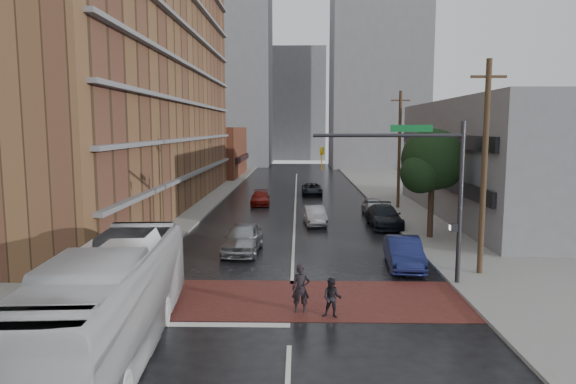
{
  "coord_description": "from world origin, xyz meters",
  "views": [
    {
      "loc": [
        0.28,
        -19.62,
        6.92
      ],
      "look_at": [
        -0.28,
        7.67,
        3.5
      ],
      "focal_mm": 32.0,
      "sensor_mm": 36.0,
      "label": 1
    }
  ],
  "objects_px": {
    "transit_bus": "(107,303)",
    "pedestrian_a": "(301,289)",
    "car_parked_far": "(374,207)",
    "car_travel_b": "(315,215)",
    "suv_travel": "(312,189)",
    "pedestrian_b": "(332,298)",
    "car_travel_a": "(243,238)",
    "car_parked_mid": "(384,216)",
    "car_parked_near": "(404,253)",
    "car_travel_c": "(260,198)"
  },
  "relations": [
    {
      "from": "transit_bus",
      "to": "pedestrian_a",
      "type": "relative_size",
      "value": 6.5
    },
    {
      "from": "pedestrian_a",
      "to": "car_parked_far",
      "type": "xyz_separation_m",
      "value": [
        5.93,
        21.9,
        -0.24
      ]
    },
    {
      "from": "car_travel_b",
      "to": "suv_travel",
      "type": "bearing_deg",
      "value": 84.07
    },
    {
      "from": "pedestrian_b",
      "to": "suv_travel",
      "type": "height_order",
      "value": "pedestrian_b"
    },
    {
      "from": "car_travel_a",
      "to": "car_parked_mid",
      "type": "relative_size",
      "value": 0.93
    },
    {
      "from": "transit_bus",
      "to": "car_travel_a",
      "type": "xyz_separation_m",
      "value": [
        2.68,
        13.07,
        -0.84
      ]
    },
    {
      "from": "car_travel_b",
      "to": "suv_travel",
      "type": "relative_size",
      "value": 0.91
    },
    {
      "from": "car_parked_mid",
      "to": "car_parked_far",
      "type": "height_order",
      "value": "car_parked_mid"
    },
    {
      "from": "car_parked_near",
      "to": "car_travel_a",
      "type": "bearing_deg",
      "value": 164.22
    },
    {
      "from": "car_travel_b",
      "to": "car_parked_mid",
      "type": "relative_size",
      "value": 0.78
    },
    {
      "from": "car_travel_b",
      "to": "transit_bus",
      "type": "bearing_deg",
      "value": -113.03
    },
    {
      "from": "car_travel_a",
      "to": "car_parked_near",
      "type": "xyz_separation_m",
      "value": [
        8.35,
        -2.94,
        -0.06
      ]
    },
    {
      "from": "suv_travel",
      "to": "pedestrian_a",
      "type": "bearing_deg",
      "value": -92.96
    },
    {
      "from": "car_travel_a",
      "to": "car_parked_near",
      "type": "distance_m",
      "value": 8.85
    },
    {
      "from": "car_parked_mid",
      "to": "car_travel_c",
      "type": "bearing_deg",
      "value": 132.16
    },
    {
      "from": "pedestrian_b",
      "to": "car_travel_a",
      "type": "distance_m",
      "value": 10.74
    },
    {
      "from": "car_parked_far",
      "to": "transit_bus",
      "type": "bearing_deg",
      "value": -116.6
    },
    {
      "from": "pedestrian_a",
      "to": "car_parked_near",
      "type": "relative_size",
      "value": 0.4
    },
    {
      "from": "car_parked_far",
      "to": "pedestrian_b",
      "type": "bearing_deg",
      "value": -103.94
    },
    {
      "from": "transit_bus",
      "to": "pedestrian_b",
      "type": "xyz_separation_m",
      "value": [
        7.02,
        3.25,
        -0.92
      ]
    },
    {
      "from": "car_travel_c",
      "to": "car_parked_near",
      "type": "height_order",
      "value": "car_parked_near"
    },
    {
      "from": "car_travel_b",
      "to": "car_parked_mid",
      "type": "distance_m",
      "value": 4.91
    },
    {
      "from": "pedestrian_b",
      "to": "car_parked_far",
      "type": "height_order",
      "value": "pedestrian_b"
    },
    {
      "from": "pedestrian_b",
      "to": "pedestrian_a",
      "type": "bearing_deg",
      "value": 168.32
    },
    {
      "from": "car_travel_c",
      "to": "car_parked_mid",
      "type": "xyz_separation_m",
      "value": [
        9.48,
        -10.28,
        0.15
      ]
    },
    {
      "from": "pedestrian_a",
      "to": "transit_bus",
      "type": "bearing_deg",
      "value": -144.21
    },
    {
      "from": "pedestrian_b",
      "to": "car_travel_b",
      "type": "height_order",
      "value": "pedestrian_b"
    },
    {
      "from": "car_travel_b",
      "to": "car_parked_far",
      "type": "bearing_deg",
      "value": 35.29
    },
    {
      "from": "car_travel_b",
      "to": "car_travel_c",
      "type": "relative_size",
      "value": 0.97
    },
    {
      "from": "car_travel_b",
      "to": "suv_travel",
      "type": "xyz_separation_m",
      "value": [
        0.22,
        16.25,
        -0.05
      ]
    },
    {
      "from": "pedestrian_a",
      "to": "pedestrian_b",
      "type": "bearing_deg",
      "value": -21.47
    },
    {
      "from": "car_travel_a",
      "to": "car_parked_mid",
      "type": "height_order",
      "value": "car_travel_a"
    },
    {
      "from": "transit_bus",
      "to": "suv_travel",
      "type": "distance_m",
      "value": 38.48
    },
    {
      "from": "transit_bus",
      "to": "suv_travel",
      "type": "bearing_deg",
      "value": 75.11
    },
    {
      "from": "car_travel_c",
      "to": "car_parked_near",
      "type": "xyz_separation_m",
      "value": [
        8.71,
        -20.9,
        0.15
      ]
    },
    {
      "from": "transit_bus",
      "to": "car_parked_far",
      "type": "bearing_deg",
      "value": 61.18
    },
    {
      "from": "car_travel_b",
      "to": "car_parked_far",
      "type": "distance_m",
      "value": 6.37
    },
    {
      "from": "pedestrian_a",
      "to": "car_parked_near",
      "type": "xyz_separation_m",
      "value": [
        5.16,
        6.36,
        -0.16
      ]
    },
    {
      "from": "transit_bus",
      "to": "car_travel_b",
      "type": "bearing_deg",
      "value": 67.98
    },
    {
      "from": "car_travel_a",
      "to": "car_parked_mid",
      "type": "bearing_deg",
      "value": 42.99
    },
    {
      "from": "transit_bus",
      "to": "car_parked_mid",
      "type": "distance_m",
      "value": 23.89
    },
    {
      "from": "pedestrian_a",
      "to": "car_parked_far",
      "type": "distance_m",
      "value": 22.68
    },
    {
      "from": "pedestrian_a",
      "to": "car_travel_c",
      "type": "height_order",
      "value": "pedestrian_a"
    },
    {
      "from": "car_parked_far",
      "to": "car_parked_mid",
      "type": "bearing_deg",
      "value": -91.91
    },
    {
      "from": "car_travel_c",
      "to": "car_travel_b",
      "type": "bearing_deg",
      "value": -66.03
    },
    {
      "from": "transit_bus",
      "to": "car_parked_far",
      "type": "distance_m",
      "value": 28.27
    },
    {
      "from": "car_parked_near",
      "to": "transit_bus",
      "type": "bearing_deg",
      "value": -133.81
    },
    {
      "from": "car_travel_a",
      "to": "car_travel_c",
      "type": "xyz_separation_m",
      "value": [
        -0.36,
        17.96,
        -0.22
      ]
    },
    {
      "from": "car_parked_near",
      "to": "car_parked_mid",
      "type": "xyz_separation_m",
      "value": [
        0.77,
        10.62,
        -0.0
      ]
    },
    {
      "from": "car_parked_mid",
      "to": "car_parked_far",
      "type": "xyz_separation_m",
      "value": [
        0.0,
        4.92,
        -0.07
      ]
    }
  ]
}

